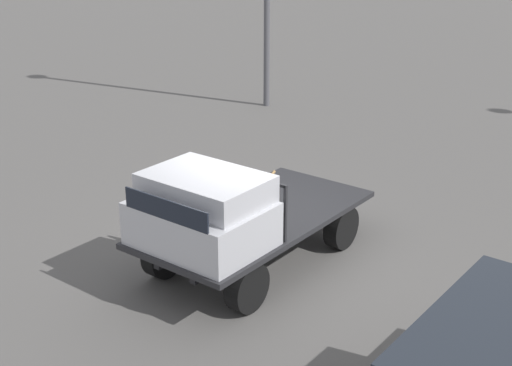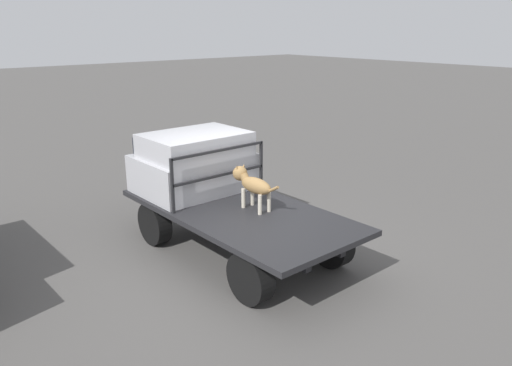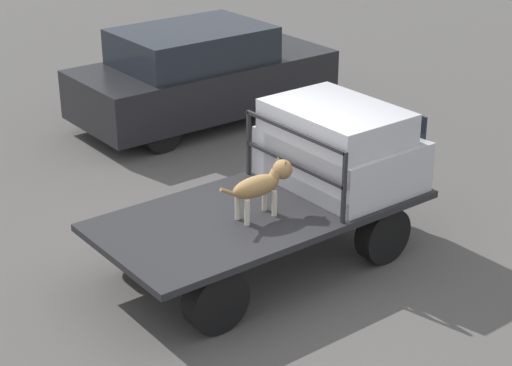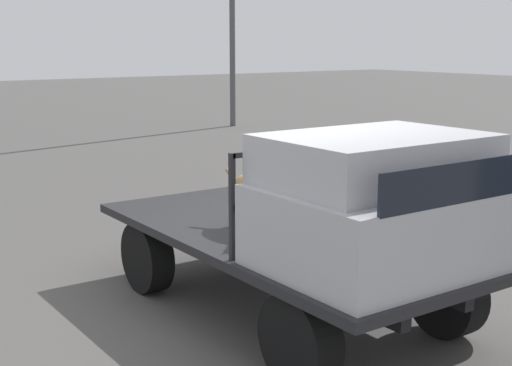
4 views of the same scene
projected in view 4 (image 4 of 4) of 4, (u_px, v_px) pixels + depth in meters
ground_plane at (284, 311)px, 6.44m from camera, size 80.00×80.00×0.00m
flatbed_truck at (285, 252)px, 6.34m from camera, size 3.84×1.86×0.75m
truck_cab at (381, 204)px, 5.27m from camera, size 1.35×1.74×0.98m
truck_headboard at (319, 178)px, 5.82m from camera, size 0.04×1.74×0.83m
dog at (263, 188)px, 6.22m from camera, size 1.01×0.23×0.63m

